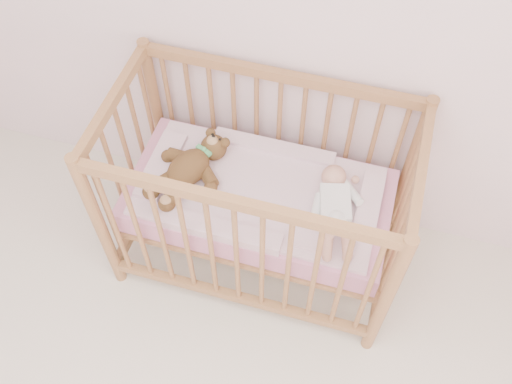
% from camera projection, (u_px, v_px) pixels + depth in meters
% --- Properties ---
extents(crib, '(1.36, 0.76, 1.00)m').
position_uv_depth(crib, '(259.00, 198.00, 2.68)').
color(crib, '#A57946').
rests_on(crib, floor).
extents(mattress, '(1.22, 0.62, 0.13)m').
position_uv_depth(mattress, '(259.00, 200.00, 2.69)').
color(mattress, pink).
rests_on(mattress, crib).
extents(blanket, '(1.10, 0.58, 0.06)m').
position_uv_depth(blanket, '(259.00, 191.00, 2.63)').
color(blanket, '#F1A6BD').
rests_on(blanket, mattress).
extents(baby, '(0.36, 0.55, 0.12)m').
position_uv_depth(baby, '(335.00, 203.00, 2.50)').
color(baby, white).
rests_on(baby, blanket).
extents(teddy_bear, '(0.52, 0.60, 0.14)m').
position_uv_depth(teddy_bear, '(188.00, 167.00, 2.60)').
color(teddy_bear, brown).
rests_on(teddy_bear, blanket).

